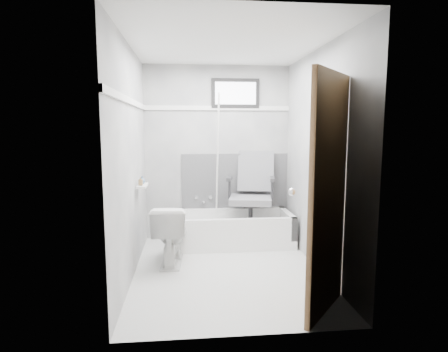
{
  "coord_description": "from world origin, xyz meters",
  "views": [
    {
      "loc": [
        -0.42,
        -3.9,
        1.56
      ],
      "look_at": [
        0.0,
        0.35,
        1.0
      ],
      "focal_mm": 30.0,
      "sensor_mm": 36.0,
      "label": 1
    }
  ],
  "objects": [
    {
      "name": "wall_right",
      "position": [
        1.0,
        0.0,
        1.2
      ],
      "size": [
        0.02,
        2.6,
        2.4
      ],
      "primitive_type": "cube",
      "color": "slate",
      "rests_on": "floor"
    },
    {
      "name": "faucet",
      "position": [
        -0.2,
        1.27,
        0.55
      ],
      "size": [
        0.26,
        0.1,
        0.16
      ],
      "primitive_type": null,
      "color": "silver",
      "rests_on": "wall_back"
    },
    {
      "name": "shelf",
      "position": [
        -0.93,
        0.36,
        0.9
      ],
      "size": [
        0.1,
        0.32,
        0.02
      ],
      "primitive_type": "cube",
      "color": "silver",
      "rests_on": "wall_left"
    },
    {
      "name": "door",
      "position": [
        0.98,
        -1.28,
        1.0
      ],
      "size": [
        0.78,
        0.78,
        2.0
      ],
      "primitive_type": null,
      "color": "brown",
      "rests_on": "floor"
    },
    {
      "name": "soap_bottle_b",
      "position": [
        -0.94,
        0.42,
        0.96
      ],
      "size": [
        0.09,
        0.09,
        0.09
      ],
      "primitive_type": "imported",
      "rotation": [
        0.0,
        0.0,
        0.31
      ],
      "color": "slate",
      "rests_on": "shelf"
    },
    {
      "name": "wall_left",
      "position": [
        -1.0,
        0.0,
        1.2
      ],
      "size": [
        0.02,
        2.6,
        2.4
      ],
      "primitive_type": "cube",
      "color": "slate",
      "rests_on": "floor"
    },
    {
      "name": "bathtub",
      "position": [
        0.21,
        0.93,
        0.21
      ],
      "size": [
        1.5,
        0.7,
        0.42
      ],
      "primitive_type": null,
      "color": "white",
      "rests_on": "floor"
    },
    {
      "name": "trim_back",
      "position": [
        0.0,
        1.29,
        1.82
      ],
      "size": [
        2.0,
        0.02,
        0.06
      ],
      "primitive_type": "cube",
      "color": "white",
      "rests_on": "wall_back"
    },
    {
      "name": "toilet",
      "position": [
        -0.62,
        0.3,
        0.34
      ],
      "size": [
        0.43,
        0.72,
        0.68
      ],
      "primitive_type": "imported",
      "rotation": [
        0.0,
        0.0,
        3.08
      ],
      "color": "white",
      "rests_on": "floor"
    },
    {
      "name": "office_chair",
      "position": [
        0.42,
        0.96,
        0.68
      ],
      "size": [
        0.77,
        0.77,
        1.12
      ],
      "primitive_type": null,
      "rotation": [
        0.0,
        0.0,
        -0.21
      ],
      "color": "slate",
      "rests_on": "bathtub"
    },
    {
      "name": "wall_front",
      "position": [
        0.0,
        -1.3,
        1.2
      ],
      "size": [
        2.0,
        0.02,
        2.4
      ],
      "primitive_type": "cube",
      "color": "slate",
      "rests_on": "floor"
    },
    {
      "name": "pole",
      "position": [
        -0.02,
        1.06,
        1.05
      ],
      "size": [
        0.02,
        0.56,
        1.88
      ],
      "primitive_type": "cylinder",
      "rotation": [
        0.28,
        0.0,
        0.0
      ],
      "color": "white",
      "rests_on": "bathtub"
    },
    {
      "name": "floor",
      "position": [
        0.0,
        0.0,
        0.0
      ],
      "size": [
        2.6,
        2.6,
        0.0
      ],
      "primitive_type": "plane",
      "color": "white",
      "rests_on": "ground"
    },
    {
      "name": "soap_bottle_a",
      "position": [
        -0.94,
        0.28,
        0.97
      ],
      "size": [
        0.05,
        0.05,
        0.1
      ],
      "primitive_type": "imported",
      "rotation": [
        0.0,
        0.0,
        -0.08
      ],
      "color": "olive",
      "rests_on": "shelf"
    },
    {
      "name": "window",
      "position": [
        0.25,
        1.29,
        2.02
      ],
      "size": [
        0.66,
        0.04,
        0.4
      ],
      "primitive_type": null,
      "color": "black",
      "rests_on": "wall_back"
    },
    {
      "name": "backerboard",
      "position": [
        0.25,
        1.29,
        0.8
      ],
      "size": [
        1.5,
        0.02,
        0.78
      ],
      "primitive_type": "cube",
      "color": "#4C4C4F",
      "rests_on": "wall_back"
    },
    {
      "name": "trim_left",
      "position": [
        -0.99,
        0.0,
        1.82
      ],
      "size": [
        0.02,
        2.6,
        0.06
      ],
      "primitive_type": "cube",
      "color": "white",
      "rests_on": "wall_left"
    },
    {
      "name": "wall_back",
      "position": [
        0.0,
        1.3,
        1.2
      ],
      "size": [
        2.0,
        0.02,
        2.4
      ],
      "primitive_type": "cube",
      "color": "slate",
      "rests_on": "floor"
    },
    {
      "name": "ceiling",
      "position": [
        0.0,
        0.0,
        2.4
      ],
      "size": [
        2.6,
        2.6,
        0.0
      ],
      "primitive_type": "plane",
      "rotation": [
        3.14,
        0.0,
        0.0
      ],
      "color": "silver",
      "rests_on": "floor"
    }
  ]
}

